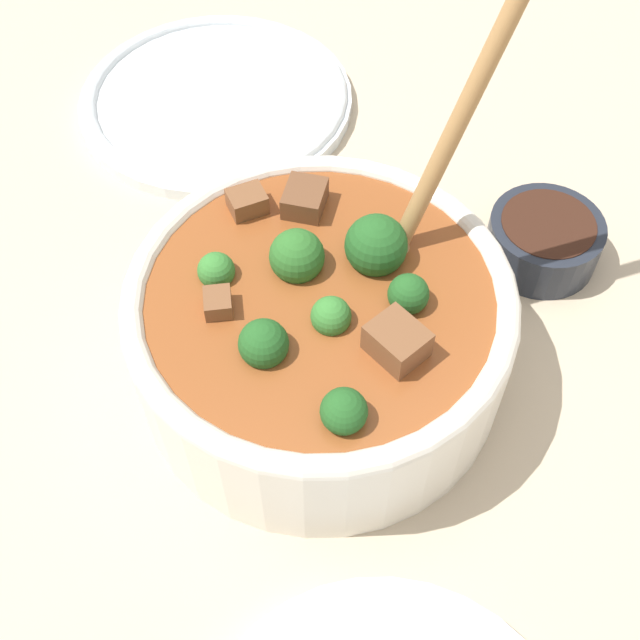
% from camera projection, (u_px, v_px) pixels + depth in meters
% --- Properties ---
extents(ground_plane, '(4.00, 4.00, 0.00)m').
position_uv_depth(ground_plane, '(320.00, 368.00, 0.58)').
color(ground_plane, '#C6B293').
extents(stew_bowl, '(0.28, 0.26, 0.29)m').
position_uv_depth(stew_bowl, '(321.00, 324.00, 0.54)').
color(stew_bowl, white).
rests_on(stew_bowl, ground_plane).
extents(condiment_bowl, '(0.09, 0.09, 0.04)m').
position_uv_depth(condiment_bowl, '(544.00, 239.00, 0.63)').
color(condiment_bowl, '#232833').
rests_on(condiment_bowl, ground_plane).
extents(empty_plate, '(0.25, 0.25, 0.02)m').
position_uv_depth(empty_plate, '(216.00, 98.00, 0.75)').
color(empty_plate, white).
rests_on(empty_plate, ground_plane).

